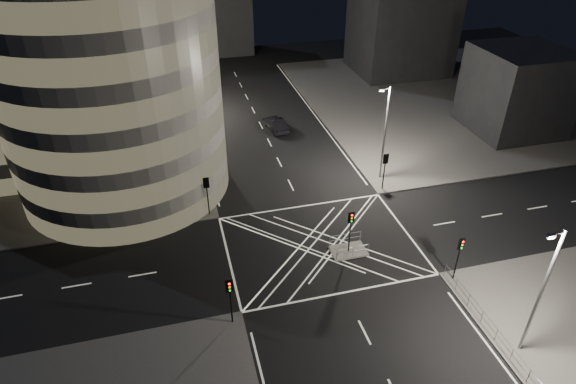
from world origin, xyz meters
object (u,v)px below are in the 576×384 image
object	(u,v)px
traffic_signal_nl	(230,293)
central_island	(348,251)
traffic_signal_fr	(385,165)
street_lamp_right_far	(385,131)
traffic_signal_fl	(207,189)
street_lamp_left_far	(179,77)
street_lamp_right_near	(541,290)
traffic_signal_island	(351,224)
street_lamp_left_near	(191,139)
sedan	(276,124)
traffic_signal_nr	(460,251)

from	to	relation	value
traffic_signal_nl	central_island	bearing A→B (deg)	26.14
traffic_signal_fr	street_lamp_right_far	distance (m)	3.48
traffic_signal_fl	street_lamp_right_far	bearing A→B (deg)	6.88
street_lamp_left_far	street_lamp_right_near	size ratio (longest dim) A/B	1.00
traffic_signal_fr	street_lamp_right_far	size ratio (longest dim) A/B	0.40
central_island	traffic_signal_island	xyz separation A→B (m)	(0.00, 0.00, 2.84)
street_lamp_left_far	street_lamp_right_far	size ratio (longest dim) A/B	1.00
central_island	traffic_signal_fr	xyz separation A→B (m)	(6.80, 8.30, 2.84)
traffic_signal_fl	traffic_signal_island	xyz separation A→B (m)	(10.80, -8.30, 0.00)
central_island	street_lamp_right_far	bearing A→B (deg)	54.70
traffic_signal_fr	traffic_signal_island	size ratio (longest dim) A/B	1.00
traffic_signal_island	street_lamp_left_near	world-z (taller)	street_lamp_left_near
street_lamp_left_near	traffic_signal_island	bearing A→B (deg)	-49.73
traffic_signal_nl	street_lamp_right_near	xyz separation A→B (m)	(18.24, -7.20, 2.63)
central_island	sedan	distance (m)	24.65
street_lamp_right_far	street_lamp_right_near	distance (m)	23.00
traffic_signal_fl	street_lamp_right_near	size ratio (longest dim) A/B	0.40
traffic_signal_fl	traffic_signal_fr	distance (m)	17.60
traffic_signal_nl	traffic_signal_fr	world-z (taller)	same
street_lamp_left_far	sedan	distance (m)	13.78
traffic_signal_nl	traffic_signal_fr	xyz separation A→B (m)	(17.60, 13.60, 0.00)
traffic_signal_nr	street_lamp_right_near	xyz separation A→B (m)	(0.64, -7.20, 2.63)
traffic_signal_nl	street_lamp_left_far	world-z (taller)	street_lamp_left_far
traffic_signal_nl	sedan	size ratio (longest dim) A/B	0.82
traffic_signal_island	street_lamp_left_far	bearing A→B (deg)	109.95
traffic_signal_fr	street_lamp_left_near	distance (m)	19.14
street_lamp_left_near	street_lamp_right_near	world-z (taller)	same
traffic_signal_fl	street_lamp_right_near	bearing A→B (deg)	-48.76
traffic_signal_fl	traffic_signal_nr	size ratio (longest dim) A/B	1.00
traffic_signal_fr	sedan	distance (m)	18.00
traffic_signal_nr	traffic_signal_island	size ratio (longest dim) A/B	1.00
traffic_signal_nl	street_lamp_right_near	bearing A→B (deg)	-21.55
traffic_signal_nr	street_lamp_left_near	distance (m)	26.32
traffic_signal_fl	street_lamp_right_far	distance (m)	18.55
traffic_signal_fr	sedan	bearing A→B (deg)	113.96
street_lamp_right_near	traffic_signal_nl	bearing A→B (deg)	158.45
street_lamp_left_near	sedan	xyz separation A→B (m)	(10.98, 11.14, -4.73)
central_island	street_lamp_right_near	size ratio (longest dim) A/B	0.30
street_lamp_left_near	street_lamp_right_far	bearing A→B (deg)	-9.03
traffic_signal_nl	traffic_signal_fr	bearing A→B (deg)	37.69
street_lamp_left_near	sedan	bearing A→B (deg)	45.41
traffic_signal_fl	traffic_signal_nr	world-z (taller)	same
central_island	traffic_signal_nr	size ratio (longest dim) A/B	0.75
traffic_signal_fr	street_lamp_left_near	xyz separation A→B (m)	(-18.24, 5.20, 2.63)
traffic_signal_fl	sedan	distance (m)	19.45
traffic_signal_fl	traffic_signal_nl	world-z (taller)	same
street_lamp_left_near	street_lamp_left_far	xyz separation A→B (m)	(0.00, 18.00, 0.00)
traffic_signal_nr	street_lamp_right_far	world-z (taller)	street_lamp_right_far
traffic_signal_fl	street_lamp_right_far	xyz separation A→B (m)	(18.24, 2.20, 2.63)
sedan	central_island	bearing A→B (deg)	81.98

